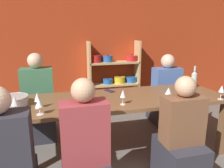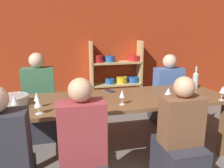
{
  "view_description": "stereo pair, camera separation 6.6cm",
  "coord_description": "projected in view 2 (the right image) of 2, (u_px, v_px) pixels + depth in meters",
  "views": [
    {
      "loc": [
        -0.57,
        -0.53,
        1.54
      ],
      "look_at": [
        0.11,
        1.97,
        0.89
      ],
      "focal_mm": 35.0,
      "sensor_mm": 36.0,
      "label": 1
    },
    {
      "loc": [
        -0.51,
        -0.54,
        1.54
      ],
      "look_at": [
        0.11,
        1.97,
        0.89
      ],
      "focal_mm": 35.0,
      "sensor_mm": 36.0,
      "label": 2
    }
  ],
  "objects": [
    {
      "name": "wine_glass_red_b",
      "position": [
        37.0,
        97.0,
        2.27
      ],
      "size": [
        0.07,
        0.07,
        0.17
      ],
      "color": "white",
      "rests_on": "dining_table"
    },
    {
      "name": "wall_back_red",
      "position": [
        84.0,
        40.0,
        4.29
      ],
      "size": [
        8.8,
        0.06,
        2.7
      ],
      "color": "#B23819",
      "rests_on": "ground_plane"
    },
    {
      "name": "person_far_b",
      "position": [
        167.0,
        99.0,
        3.65
      ],
      "size": [
        0.45,
        0.56,
        1.16
      ],
      "rotation": [
        0.0,
        0.0,
        3.14
      ],
      "color": "#2D2D38",
      "rests_on": "ground_plane"
    },
    {
      "name": "shelf_unit",
      "position": [
        117.0,
        79.0,
        4.43
      ],
      "size": [
        1.04,
        0.3,
        1.33
      ],
      "color": "tan",
      "rests_on": "ground_plane"
    },
    {
      "name": "person_far_a",
      "position": [
        40.0,
        107.0,
        3.17
      ],
      "size": [
        0.44,
        0.54,
        1.24
      ],
      "rotation": [
        0.0,
        0.0,
        3.14
      ],
      "color": "#2D2D38",
      "rests_on": "ground_plane"
    },
    {
      "name": "wine_glass_white_a",
      "position": [
        14.0,
        101.0,
        2.17
      ],
      "size": [
        0.07,
        0.07,
        0.16
      ],
      "color": "white",
      "rests_on": "dining_table"
    },
    {
      "name": "person_near_a",
      "position": [
        83.0,
        162.0,
        1.88
      ],
      "size": [
        0.39,
        0.49,
        1.17
      ],
      "color": "#2D2D38",
      "rests_on": "ground_plane"
    },
    {
      "name": "wine_glass_empty_b",
      "position": [
        223.0,
        90.0,
        2.51
      ],
      "size": [
        0.07,
        0.07,
        0.17
      ],
      "color": "white",
      "rests_on": "dining_table"
    },
    {
      "name": "wine_glass_empty_c",
      "position": [
        168.0,
        92.0,
        2.43
      ],
      "size": [
        0.08,
        0.08,
        0.17
      ],
      "color": "white",
      "rests_on": "dining_table"
    },
    {
      "name": "dining_table",
      "position": [
        114.0,
        104.0,
        2.63
      ],
      "size": [
        2.77,
        0.86,
        0.74
      ],
      "color": "brown",
      "rests_on": "ground_plane"
    },
    {
      "name": "wine_glass_red_a",
      "position": [
        122.0,
        94.0,
        2.36
      ],
      "size": [
        0.06,
        0.06,
        0.16
      ],
      "color": "white",
      "rests_on": "dining_table"
    },
    {
      "name": "wine_bottle_green",
      "position": [
        195.0,
        80.0,
        3.04
      ],
      "size": [
        0.08,
        0.08,
        0.31
      ],
      "color": "#B2C6C1",
      "rests_on": "dining_table"
    },
    {
      "name": "person_near_b",
      "position": [
        179.0,
        148.0,
        2.14
      ],
      "size": [
        0.39,
        0.49,
        1.13
      ],
      "color": "#2D2D38",
      "rests_on": "ground_plane"
    },
    {
      "name": "wine_glass_empty_a",
      "position": [
        38.0,
        103.0,
        2.1
      ],
      "size": [
        0.08,
        0.08,
        0.16
      ],
      "color": "white",
      "rests_on": "dining_table"
    },
    {
      "name": "cell_phone",
      "position": [
        110.0,
        91.0,
        2.9
      ],
      "size": [
        0.13,
        0.17,
        0.01
      ],
      "color": "#1E2338",
      "rests_on": "dining_table"
    },
    {
      "name": "mixing_bowl",
      "position": [
        13.0,
        100.0,
        2.38
      ],
      "size": [
        0.32,
        0.32,
        0.1
      ],
      "color": "#B7BABC",
      "rests_on": "dining_table"
    }
  ]
}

